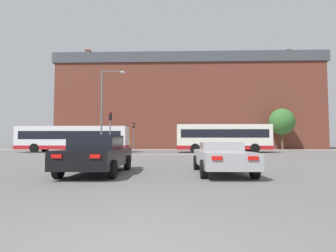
{
  "coord_description": "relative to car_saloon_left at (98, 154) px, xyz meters",
  "views": [
    {
      "loc": [
        0.49,
        -2.97,
        1.27
      ],
      "look_at": [
        -0.43,
        28.56,
        3.09
      ],
      "focal_mm": 28.0,
      "sensor_mm": 36.0,
      "label": 1
    }
  ],
  "objects": [
    {
      "name": "car_saloon_left",
      "position": [
        0.0,
        0.0,
        0.0
      ],
      "size": [
        2.07,
        4.49,
        1.49
      ],
      "rotation": [
        0.0,
        0.0,
        0.0
      ],
      "color": "black",
      "rests_on": "ground_plane"
    },
    {
      "name": "stop_line_strip",
      "position": [
        2.56,
        14.8,
        -0.76
      ],
      "size": [
        9.52,
        0.3,
        0.01
      ],
      "primitive_type": "cube",
      "color": "silver",
      "rests_on": "ground_plane"
    },
    {
      "name": "pedestrian_walking_east",
      "position": [
        -3.78,
        27.95,
        0.17
      ],
      "size": [
        0.41,
        0.24,
        1.61
      ],
      "rotation": [
        0.0,
        0.0,
        0.05
      ],
      "color": "brown",
      "rests_on": "ground_plane"
    },
    {
      "name": "tree_by_building",
      "position": [
        19.02,
        29.54,
        3.42
      ],
      "size": [
        3.75,
        3.75,
        6.17
      ],
      "color": "#4C3823",
      "rests_on": "ground_plane"
    },
    {
      "name": "far_pavement",
      "position": [
        2.56,
        28.55,
        -0.76
      ],
      "size": [
        70.58,
        2.5,
        0.01
      ],
      "primitive_type": "cube",
      "color": "#A09B91",
      "rests_on": "ground_plane"
    },
    {
      "name": "street_lamp_junction",
      "position": [
        -3.7,
        14.71,
        4.18
      ],
      "size": [
        2.34,
        0.36,
        8.17
      ],
      "color": "slate",
      "rests_on": "ground_plane"
    },
    {
      "name": "traffic_light_far_left",
      "position": [
        -3.14,
        28.05,
        1.94
      ],
      "size": [
        0.26,
        0.31,
        4.0
      ],
      "color": "slate",
      "rests_on": "ground_plane"
    },
    {
      "name": "traffic_light_near_left",
      "position": [
        -3.29,
        14.93,
        1.99
      ],
      "size": [
        0.26,
        0.31,
        4.08
      ],
      "color": "slate",
      "rests_on": "ground_plane"
    },
    {
      "name": "bus_crossing_lead",
      "position": [
        8.33,
        19.29,
        0.9
      ],
      "size": [
        10.28,
        2.68,
        3.09
      ],
      "rotation": [
        0.0,
        0.0,
        1.57
      ],
      "color": "silver",
      "rests_on": "ground_plane"
    },
    {
      "name": "bus_crossing_trailing",
      "position": [
        -8.62,
        19.34,
        0.81
      ],
      "size": [
        12.38,
        2.65,
        2.93
      ],
      "rotation": [
        0.0,
        0.0,
        1.57
      ],
      "color": "silver",
      "rests_on": "ground_plane"
    },
    {
      "name": "pedestrian_waiting",
      "position": [
        4.73,
        28.49,
        0.3
      ],
      "size": [
        0.29,
        0.43,
        1.79
      ],
      "rotation": [
        0.0,
        0.0,
        1.75
      ],
      "color": "black",
      "rests_on": "ground_plane"
    },
    {
      "name": "brick_civic_building",
      "position": [
        5.21,
        37.27,
        7.21
      ],
      "size": [
        44.9,
        11.71,
        17.78
      ],
      "color": "brown",
      "rests_on": "ground_plane"
    },
    {
      "name": "pedestrian_walking_west",
      "position": [
        11.35,
        29.16,
        0.27
      ],
      "size": [
        0.44,
        0.44,
        1.76
      ],
      "rotation": [
        0.0,
        0.0,
        3.93
      ],
      "color": "brown",
      "rests_on": "ground_plane"
    },
    {
      "name": "car_roadster_right",
      "position": [
        4.85,
        0.2,
        -0.12
      ],
      "size": [
        1.98,
        4.49,
        1.22
      ],
      "rotation": [
        0.0,
        0.0,
        0.01
      ],
      "color": "#9E9EA3",
      "rests_on": "ground_plane"
    }
  ]
}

